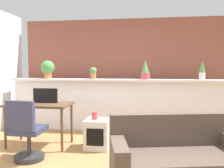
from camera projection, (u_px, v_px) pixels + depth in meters
divider_wall at (119, 106)px, 5.06m from camera, size 4.70×0.16×1.09m
plant_shelf at (119, 80)px, 4.98m from camera, size 4.70×0.31×0.04m
brick_wall_behind at (122, 73)px, 5.60m from camera, size 4.70×0.10×2.50m
potted_plant_0 at (48, 68)px, 5.18m from camera, size 0.30×0.30×0.40m
potted_plant_1 at (93, 73)px, 5.01m from camera, size 0.14×0.14×0.25m
potted_plant_2 at (145, 70)px, 4.89m from camera, size 0.19×0.19×0.41m
potted_plant_3 at (202, 70)px, 4.71m from camera, size 0.12×0.12×0.38m
desk at (39, 108)px, 4.12m from camera, size 1.10×0.60×0.75m
tv_monitor at (45, 96)px, 4.17m from camera, size 0.44×0.04×0.26m
office_chair at (26, 135)px, 3.45m from camera, size 0.47×0.47×0.91m
side_cube_shelf at (97, 134)px, 3.99m from camera, size 0.40×0.41×0.50m
vase_on_shelf at (95, 116)px, 3.98m from camera, size 0.10×0.10×0.13m
couch at (178, 161)px, 2.75m from camera, size 1.69×1.08×0.80m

